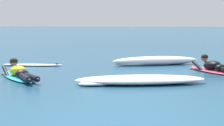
# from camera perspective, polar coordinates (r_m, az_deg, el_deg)

# --- Properties ---
(ground_plane) EXTENTS (120.00, 120.00, 0.00)m
(ground_plane) POSITION_cam_1_polar(r_m,az_deg,el_deg) (16.15, 3.54, 0.66)
(ground_plane) COLOR navy
(surfer_near) EXTENTS (1.79, 2.40, 0.54)m
(surfer_near) POSITION_cam_1_polar(r_m,az_deg,el_deg) (10.97, -12.77, -1.44)
(surfer_near) COLOR #2DB2D1
(surfer_near) RESTS_ON ground
(surfer_far) EXTENTS (1.55, 2.38, 0.55)m
(surfer_far) POSITION_cam_1_polar(r_m,az_deg,el_deg) (12.26, 14.16, -0.65)
(surfer_far) COLOR #E54C66
(surfer_far) RESTS_ON ground
(drifting_surfboard) EXTENTS (2.02, 0.50, 0.16)m
(drifting_surfboard) POSITION_cam_1_polar(r_m,az_deg,el_deg) (13.88, -10.93, -0.22)
(drifting_surfboard) COLOR silver
(drifting_surfboard) RESTS_ON ground
(whitewater_front) EXTENTS (3.24, 1.43, 0.21)m
(whitewater_front) POSITION_cam_1_polar(r_m,az_deg,el_deg) (9.86, 4.00, -2.36)
(whitewater_front) COLOR white
(whitewater_front) RESTS_ON ground
(whitewater_mid_left) EXTENTS (3.00, 1.45, 0.30)m
(whitewater_mid_left) POSITION_cam_1_polar(r_m,az_deg,el_deg) (13.88, 6.07, 0.29)
(whitewater_mid_left) COLOR white
(whitewater_mid_left) RESTS_ON ground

